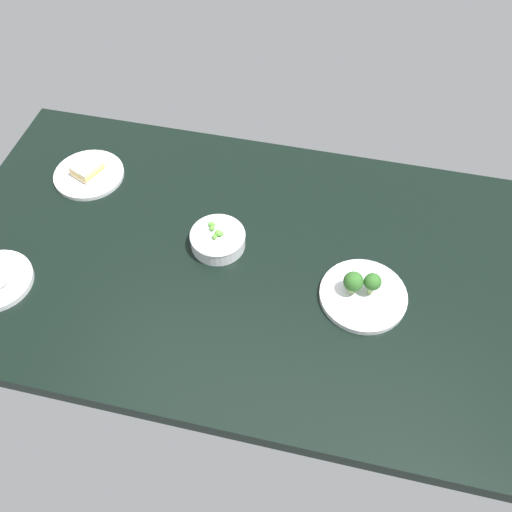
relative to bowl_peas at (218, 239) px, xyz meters
The scene contains 4 objects.
dining_table 11.57cm from the bowl_peas, 164.65° to the left, with size 155.15×86.03×4.00cm, color black.
bowl_peas is the anchor object (origin of this frame).
plate_sandwich 44.01cm from the bowl_peas, 20.78° to the right, with size 19.07×19.07×4.38cm.
plate_broccoli 37.61cm from the bowl_peas, 168.33° to the left, with size 20.38×20.38×7.67cm.
Camera 1 is at (-19.25, 83.76, 116.34)cm, focal length 40.57 mm.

